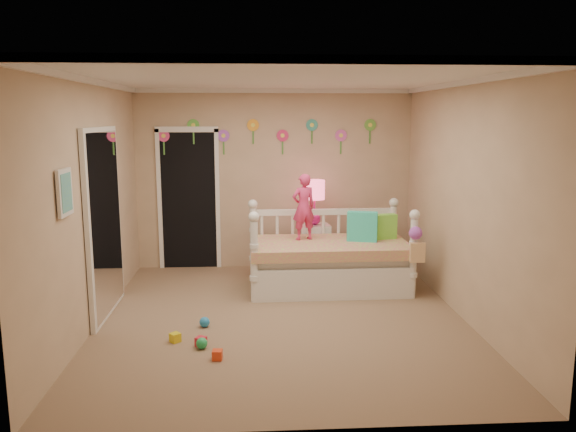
{
  "coord_description": "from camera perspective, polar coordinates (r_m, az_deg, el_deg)",
  "views": [
    {
      "loc": [
        -0.3,
        -5.92,
        2.21
      ],
      "look_at": [
        0.1,
        0.6,
        1.05
      ],
      "focal_mm": 34.97,
      "sensor_mm": 36.0,
      "label": 1
    }
  ],
  "objects": [
    {
      "name": "floor",
      "position": [
        6.32,
        -0.58,
        -10.38
      ],
      "size": [
        4.0,
        4.5,
        0.01
      ],
      "primitive_type": "cube",
      "color": "#7F684C",
      "rests_on": "ground"
    },
    {
      "name": "closet_doorway",
      "position": [
        8.29,
        -10.06,
        1.77
      ],
      "size": [
        0.9,
        0.04,
        2.07
      ],
      "primitive_type": "cube",
      "color": "black",
      "rests_on": "back_wall"
    },
    {
      "name": "ceiling",
      "position": [
        5.94,
        -0.62,
        13.84
      ],
      "size": [
        4.0,
        4.5,
        0.01
      ],
      "primitive_type": "cube",
      "color": "white",
      "rests_on": "floor"
    },
    {
      "name": "mirror_closet",
      "position": [
        6.54,
        -18.16,
        -0.65
      ],
      "size": [
        0.07,
        1.3,
        2.1
      ],
      "primitive_type": "cube",
      "color": "white",
      "rests_on": "left_wall"
    },
    {
      "name": "back_wall",
      "position": [
        8.22,
        -1.41,
        3.72
      ],
      "size": [
        4.0,
        0.01,
        2.6
      ],
      "primitive_type": "cube",
      "color": "tan",
      "rests_on": "floor"
    },
    {
      "name": "crown_molding",
      "position": [
        5.94,
        -0.62,
        13.55
      ],
      "size": [
        4.0,
        4.5,
        0.06
      ],
      "primitive_type": null,
      "color": "white",
      "rests_on": "ceiling"
    },
    {
      "name": "nightstand",
      "position": [
        8.0,
        2.67,
        -3.36
      ],
      "size": [
        0.45,
        0.36,
        0.7
      ],
      "primitive_type": "cube",
      "rotation": [
        0.0,
        0.0,
        0.09
      ],
      "color": "white",
      "rests_on": "floor"
    },
    {
      "name": "wall_picture",
      "position": [
        5.33,
        -21.76,
        2.24
      ],
      "size": [
        0.05,
        0.34,
        0.42
      ],
      "primitive_type": "cube",
      "color": "white",
      "rests_on": "left_wall"
    },
    {
      "name": "pillow_lime",
      "position": [
        7.47,
        9.65,
        -1.07
      ],
      "size": [
        0.36,
        0.19,
        0.33
      ],
      "primitive_type": "cube",
      "rotation": [
        0.0,
        0.0,
        0.21
      ],
      "color": "#81E445",
      "rests_on": "daybed"
    },
    {
      "name": "toy_scatter",
      "position": [
        5.89,
        -8.23,
        -11.49
      ],
      "size": [
        1.06,
        1.44,
        0.11
      ],
      "primitive_type": null,
      "rotation": [
        0.0,
        0.0,
        0.22
      ],
      "color": "#996666",
      "rests_on": "floor"
    },
    {
      "name": "table_lamp",
      "position": [
        7.86,
        2.71,
        2.12
      ],
      "size": [
        0.29,
        0.29,
        0.63
      ],
      "color": "#DD1D8F",
      "rests_on": "nightstand"
    },
    {
      "name": "pillow_turquoise",
      "position": [
        7.29,
        7.56,
        -1.07
      ],
      "size": [
        0.4,
        0.23,
        0.38
      ],
      "primitive_type": "cube",
      "rotation": [
        0.0,
        0.0,
        -0.26
      ],
      "color": "#29CDA4",
      "rests_on": "daybed"
    },
    {
      "name": "daybed",
      "position": [
        7.27,
        4.16,
        -3.09
      ],
      "size": [
        2.07,
        1.13,
        1.11
      ],
      "primitive_type": null,
      "rotation": [
        0.0,
        0.0,
        0.01
      ],
      "color": "white",
      "rests_on": "floor"
    },
    {
      "name": "child",
      "position": [
        7.28,
        1.59,
        0.92
      ],
      "size": [
        0.36,
        0.3,
        0.86
      ],
      "primitive_type": "imported",
      "rotation": [
        0.0,
        0.0,
        3.47
      ],
      "color": "#E4336F",
      "rests_on": "daybed"
    },
    {
      "name": "hanging_bag",
      "position": [
        6.93,
        12.84,
        -2.95
      ],
      "size": [
        0.2,
        0.16,
        0.36
      ],
      "primitive_type": null,
      "color": "beige",
      "rests_on": "daybed"
    },
    {
      "name": "flower_decals",
      "position": [
        8.16,
        -2.06,
        8.17
      ],
      "size": [
        3.4,
        0.02,
        0.5
      ],
      "primitive_type": null,
      "color": "#B2668C",
      "rests_on": "back_wall"
    },
    {
      "name": "left_wall",
      "position": [
        6.22,
        -19.33,
        1.09
      ],
      "size": [
        0.01,
        4.5,
        2.6
      ],
      "primitive_type": "cube",
      "color": "tan",
      "rests_on": "floor"
    },
    {
      "name": "right_wall",
      "position": [
        6.41,
        17.55,
        1.45
      ],
      "size": [
        0.01,
        4.5,
        2.6
      ],
      "primitive_type": "cube",
      "color": "tan",
      "rests_on": "floor"
    }
  ]
}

